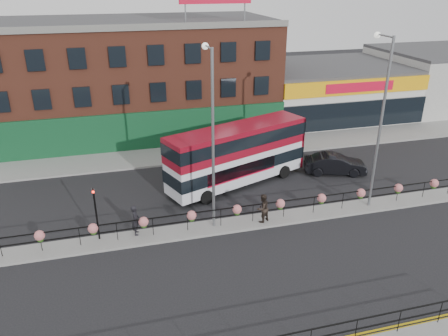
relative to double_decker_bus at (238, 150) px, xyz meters
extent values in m
plane|color=black|center=(-1.69, -5.51, -2.65)|extent=(120.00, 120.00, 0.00)
cube|color=gray|center=(-1.69, 6.49, -2.58)|extent=(60.00, 4.00, 0.15)
cube|color=gray|center=(-1.69, -5.51, -2.58)|extent=(60.00, 1.60, 0.15)
cube|color=brown|center=(-5.69, 14.49, 2.35)|extent=(25.00, 12.00, 10.00)
cube|color=#3F3F42|center=(-5.69, 14.49, 7.50)|extent=(25.00, 12.00, 0.30)
cube|color=#0F4122|center=(-5.69, 8.41, -0.95)|extent=(25.00, 0.25, 3.40)
cube|color=silver|center=(14.31, 14.49, -0.15)|extent=(15.00, 12.00, 5.00)
cube|color=#3F3F42|center=(14.31, 14.49, 2.50)|extent=(15.00, 12.00, 0.30)
cube|color=#E7A00C|center=(14.31, 8.41, 1.65)|extent=(15.00, 0.25, 1.40)
cube|color=red|center=(14.31, 8.29, 1.65)|extent=(7.00, 0.10, 0.90)
cube|color=black|center=(14.31, 8.41, -1.05)|extent=(15.00, 0.25, 2.60)
cube|color=#A9A9A4|center=(29.06, 14.49, 0.35)|extent=(14.50, 12.00, 6.00)
cylinder|color=slate|center=(-1.69, 9.49, 8.35)|extent=(0.12, 0.12, 1.40)
cylinder|color=slate|center=(3.31, 9.49, 8.35)|extent=(0.12, 0.12, 1.40)
cube|color=black|center=(-1.69, -5.51, -1.40)|extent=(30.00, 0.05, 0.05)
cube|color=black|center=(-1.69, -5.51, -1.90)|extent=(30.00, 0.05, 0.05)
cylinder|color=black|center=(-14.69, -5.51, -1.95)|extent=(0.04, 0.04, 1.10)
cylinder|color=black|center=(-12.69, -5.51, -1.95)|extent=(0.04, 0.04, 1.10)
cylinder|color=black|center=(-10.69, -5.51, -1.95)|extent=(0.04, 0.04, 1.10)
cylinder|color=black|center=(-8.69, -5.51, -1.95)|extent=(0.04, 0.04, 1.10)
cylinder|color=black|center=(-6.69, -5.51, -1.95)|extent=(0.04, 0.04, 1.10)
cylinder|color=black|center=(-4.69, -5.51, -1.95)|extent=(0.04, 0.04, 1.10)
cylinder|color=black|center=(-2.69, -5.51, -1.95)|extent=(0.04, 0.04, 1.10)
cylinder|color=black|center=(-0.69, -5.51, -1.95)|extent=(0.04, 0.04, 1.10)
cylinder|color=black|center=(1.31, -5.51, -1.95)|extent=(0.04, 0.04, 1.10)
cylinder|color=black|center=(3.31, -5.51, -1.95)|extent=(0.04, 0.04, 1.10)
cylinder|color=black|center=(5.31, -5.51, -1.95)|extent=(0.04, 0.04, 1.10)
cylinder|color=black|center=(7.31, -5.51, -1.95)|extent=(0.04, 0.04, 1.10)
cylinder|color=black|center=(9.31, -5.51, -1.95)|extent=(0.04, 0.04, 1.10)
cylinder|color=black|center=(11.31, -5.51, -1.95)|extent=(0.04, 0.04, 1.10)
sphere|color=#C2686A|center=(-12.69, -5.51, -1.55)|extent=(0.56, 0.56, 0.56)
sphere|color=#264F16|center=(-12.69, -5.51, -1.78)|extent=(0.36, 0.36, 0.36)
sphere|color=#C2686A|center=(-9.94, -5.51, -1.55)|extent=(0.56, 0.56, 0.56)
sphere|color=#264F16|center=(-9.94, -5.51, -1.78)|extent=(0.36, 0.36, 0.36)
sphere|color=#C2686A|center=(-7.19, -5.51, -1.55)|extent=(0.56, 0.56, 0.56)
sphere|color=#264F16|center=(-7.19, -5.51, -1.78)|extent=(0.36, 0.36, 0.36)
sphere|color=#C2686A|center=(-4.44, -5.51, -1.55)|extent=(0.56, 0.56, 0.56)
sphere|color=#264F16|center=(-4.44, -5.51, -1.78)|extent=(0.36, 0.36, 0.36)
sphere|color=#C2686A|center=(-1.69, -5.51, -1.55)|extent=(0.56, 0.56, 0.56)
sphere|color=#264F16|center=(-1.69, -5.51, -1.78)|extent=(0.36, 0.36, 0.36)
sphere|color=#C2686A|center=(1.06, -5.51, -1.55)|extent=(0.56, 0.56, 0.56)
sphere|color=#264F16|center=(1.06, -5.51, -1.78)|extent=(0.36, 0.36, 0.36)
sphere|color=#C2686A|center=(3.81, -5.51, -1.55)|extent=(0.56, 0.56, 0.56)
sphere|color=#264F16|center=(3.81, -5.51, -1.78)|extent=(0.36, 0.36, 0.36)
sphere|color=#C2686A|center=(6.56, -5.51, -1.55)|extent=(0.56, 0.56, 0.56)
sphere|color=#264F16|center=(6.56, -5.51, -1.78)|extent=(0.36, 0.36, 0.36)
sphere|color=#C2686A|center=(9.31, -5.51, -1.55)|extent=(0.56, 0.56, 0.56)
sphere|color=#264F16|center=(9.31, -5.51, -1.78)|extent=(0.36, 0.36, 0.36)
sphere|color=#C2686A|center=(12.06, -5.51, -1.55)|extent=(0.56, 0.56, 0.56)
sphere|color=#264F16|center=(12.06, -5.51, -1.78)|extent=(0.36, 0.36, 0.36)
cylinder|color=black|center=(0.31, -15.61, -1.95)|extent=(0.04, 0.04, 1.10)
cylinder|color=black|center=(2.31, -15.61, -1.95)|extent=(0.04, 0.04, 1.10)
cylinder|color=black|center=(4.31, -15.61, -1.95)|extent=(0.04, 0.04, 1.10)
cube|color=silver|center=(-0.05, -0.02, -0.34)|extent=(10.74, 6.01, 3.85)
cube|color=maroon|center=(-0.05, -0.02, 0.76)|extent=(10.81, 6.09, 1.73)
cube|color=black|center=(-0.05, -0.02, -1.02)|extent=(10.84, 6.12, 0.87)
cube|color=black|center=(-0.05, -0.02, 0.91)|extent=(10.87, 6.14, 0.87)
cube|color=maroon|center=(-0.05, -0.02, 1.61)|extent=(10.74, 6.01, 0.12)
cube|color=maroon|center=(4.85, 1.85, -0.34)|extent=(1.06, 2.37, 3.85)
cube|color=red|center=(-0.06, -1.33, -1.07)|extent=(5.40, 2.09, 0.96)
cylinder|color=black|center=(-2.85, -2.37, -2.17)|extent=(1.00, 0.61, 0.96)
cylinder|color=black|center=(-3.71, -0.13, -2.17)|extent=(1.00, 0.61, 0.96)
cylinder|color=black|center=(3.61, 0.09, -2.17)|extent=(1.00, 0.61, 0.96)
cylinder|color=black|center=(2.76, 2.34, -2.17)|extent=(1.00, 0.61, 0.96)
imported|color=black|center=(7.64, -0.15, -1.90)|extent=(4.29, 5.50, 1.50)
imported|color=black|center=(-7.62, -5.13, -1.58)|extent=(0.75, 0.56, 1.84)
imported|color=black|center=(-0.16, -5.70, -1.60)|extent=(1.42, 1.38, 1.81)
cylinder|color=slate|center=(-3.10, -5.42, 2.68)|extent=(0.17, 0.17, 10.35)
cylinder|color=slate|center=(-3.10, -4.64, 7.75)|extent=(0.10, 1.55, 0.10)
sphere|color=silver|center=(-3.10, -3.86, 7.70)|extent=(0.37, 0.37, 0.37)
cylinder|color=slate|center=(7.22, -5.54, 2.81)|extent=(0.17, 0.17, 10.62)
cylinder|color=slate|center=(7.22, -4.74, 8.01)|extent=(0.11, 1.59, 0.11)
sphere|color=silver|center=(7.22, -3.95, 7.96)|extent=(0.38, 0.38, 0.38)
cylinder|color=black|center=(-9.69, -5.11, -0.90)|extent=(0.10, 0.10, 3.20)
imported|color=black|center=(-9.69, -5.11, 0.70)|extent=(0.15, 0.18, 0.90)
sphere|color=#FF190C|center=(-9.69, -5.23, 0.52)|extent=(0.14, 0.14, 0.14)
camera|label=1|loc=(-8.31, -27.20, 11.13)|focal=35.00mm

